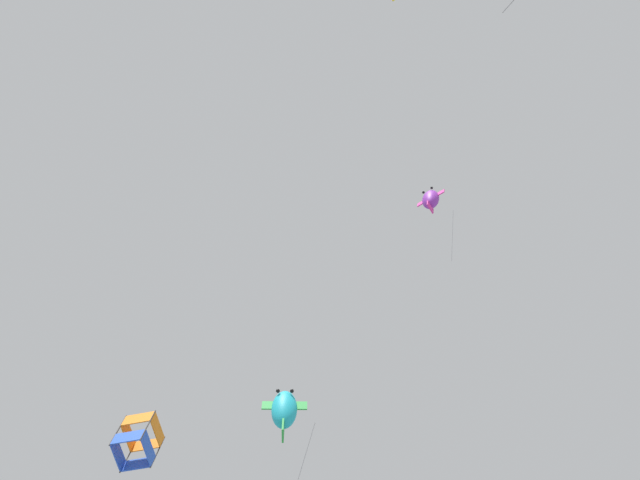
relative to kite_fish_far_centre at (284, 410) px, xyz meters
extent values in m
ellipsoid|color=#1EB2C6|center=(0.00, 0.00, 0.01)|extent=(1.29, 1.12, 2.01)
cube|color=green|center=(-0.04, -0.49, 0.24)|extent=(0.25, 0.69, 0.42)
cube|color=green|center=(0.14, 0.47, 0.24)|extent=(0.25, 0.69, 0.42)
cube|color=green|center=(-0.20, 0.04, -1.08)|extent=(0.69, 0.19, 0.69)
sphere|color=black|center=(-0.28, -0.21, 0.68)|extent=(0.20, 0.18, 0.17)
sphere|color=black|center=(-0.18, 0.29, 0.68)|extent=(0.20, 0.18, 0.17)
ellipsoid|color=purple|center=(-4.52, -5.21, 8.50)|extent=(1.24, 1.25, 1.63)
cube|color=#DB2D93|center=(-4.76, -5.51, 8.68)|extent=(0.48, 0.47, 0.33)
cube|color=#DB2D93|center=(-4.20, -4.98, 8.68)|extent=(0.48, 0.47, 0.33)
cube|color=#DB2D93|center=(-4.69, -5.03, 7.65)|extent=(0.44, 0.46, 0.58)
sphere|color=black|center=(-4.76, -5.25, 9.05)|extent=(0.19, 0.19, 0.15)
sphere|color=black|center=(-4.47, -4.96, 9.05)|extent=(0.19, 0.19, 0.15)
cylinder|color=#47474C|center=(-5.24, -5.45, 5.18)|extent=(0.91, 1.06, 4.68)
cube|color=orange|center=(-2.57, 4.73, -3.21)|extent=(0.57, 0.92, 0.48)
cube|color=orange|center=(-1.77, 4.34, -3.50)|extent=(0.57, 0.92, 0.48)
cube|color=orange|center=(-2.37, 4.11, -3.35)|extent=(0.95, 0.48, 0.76)
cube|color=orange|center=(-1.97, 4.96, -3.35)|extent=(0.95, 0.48, 0.76)
cube|color=blue|center=(-2.84, 4.85, -4.10)|extent=(0.57, 0.92, 0.48)
cube|color=blue|center=(-2.03, 4.47, -4.39)|extent=(0.57, 0.92, 0.48)
cube|color=blue|center=(-2.64, 4.24, -4.24)|extent=(0.95, 0.48, 0.76)
cube|color=blue|center=(-2.23, 5.08, -4.24)|extent=(0.95, 0.48, 0.76)
cylinder|color=#332D28|center=(-2.91, 4.37, -3.65)|extent=(0.47, 0.25, 1.44)
cylinder|color=#332D28|center=(-2.50, 5.21, -3.65)|extent=(0.47, 0.25, 1.44)
cylinder|color=#332D28|center=(-2.10, 3.98, -3.94)|extent=(0.47, 0.25, 1.44)
cylinder|color=#332D28|center=(-1.70, 4.83, -3.94)|extent=(0.47, 0.25, 1.44)
camera|label=1|loc=(-20.71, 2.84, -17.39)|focal=41.25mm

